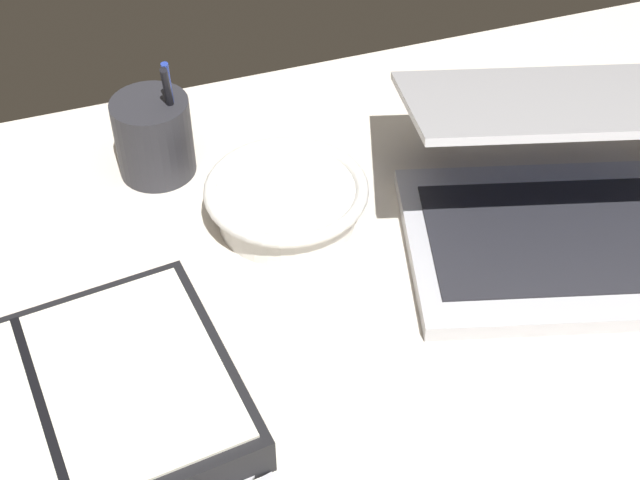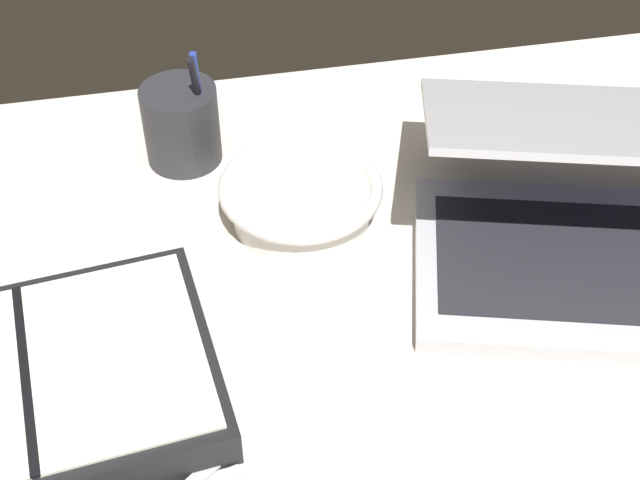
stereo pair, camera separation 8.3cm
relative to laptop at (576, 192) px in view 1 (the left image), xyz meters
The scene contains 5 objects.
desk_top 33.65cm from the laptop, 162.34° to the right, with size 140.00×100.00×2.00cm, color beige.
laptop is the anchor object (origin of this frame).
bowl 29.88cm from the laptop, 157.42° to the left, with size 17.36×17.36×4.94cm.
pen_cup 45.81cm from the laptop, 147.66° to the left, with size 8.62×8.62×14.66cm.
planner 55.60cm from the laptop, behind, with size 34.10×26.32×4.51cm.
Camera 1 is at (-16.45, -47.12, 65.95)cm, focal length 50.00 mm.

